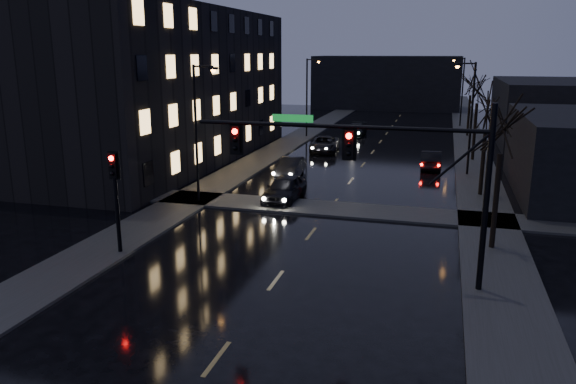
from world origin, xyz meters
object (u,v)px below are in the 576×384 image
Objects in this scene: oncoming_car_c at (325,144)px; oncoming_car_d at (356,130)px; oncoming_car_a at (285,189)px; oncoming_car_b at (291,167)px; lead_car at (431,160)px.

oncoming_car_c is 10.42m from oncoming_car_d.
oncoming_car_c is at bearing 96.57° from oncoming_car_a.
oncoming_car_a reaches higher than oncoming_car_b.
lead_car is (8.14, 12.19, -0.06)m from oncoming_car_a.
oncoming_car_a reaches higher than oncoming_car_d.
lead_car is at bearing -61.61° from oncoming_car_d.
oncoming_car_c is 1.18× the size of lead_car.
oncoming_car_d is 1.08× the size of lead_car.
oncoming_car_a is 0.90× the size of oncoming_car_c.
oncoming_car_a is at bearing -80.42° from oncoming_car_b.
oncoming_car_b is 11.11m from lead_car.
oncoming_car_c is 1.09× the size of oncoming_car_d.
oncoming_car_d is 17.40m from lead_car.
oncoming_car_c is 10.62m from lead_car.
oncoming_car_c is at bearing -30.14° from lead_car.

